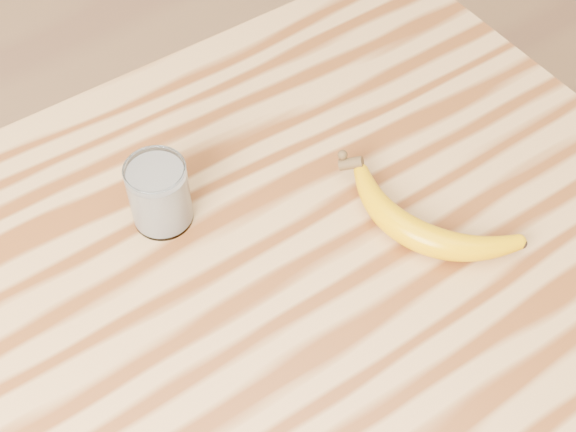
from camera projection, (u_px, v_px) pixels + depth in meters
table at (214, 372)px, 0.98m from camera, size 1.20×0.80×0.90m
smoothie_glass at (159, 194)px, 0.93m from camera, size 0.07×0.07×0.09m
banana at (418, 236)px, 0.92m from camera, size 0.23×0.32×0.04m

